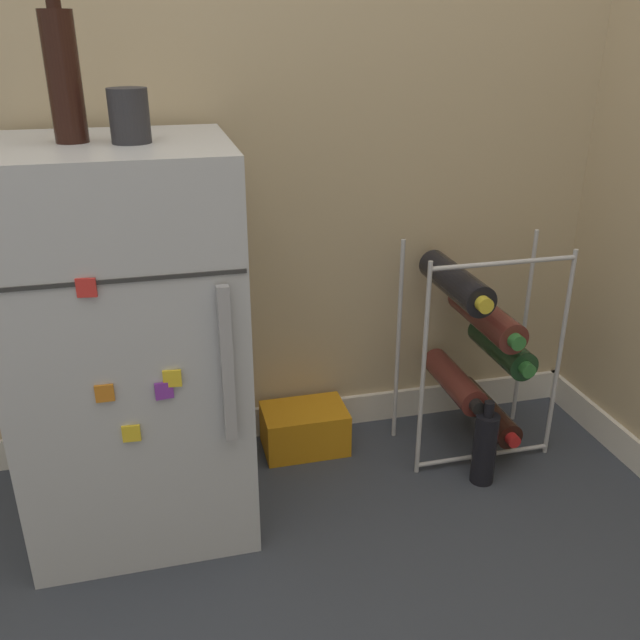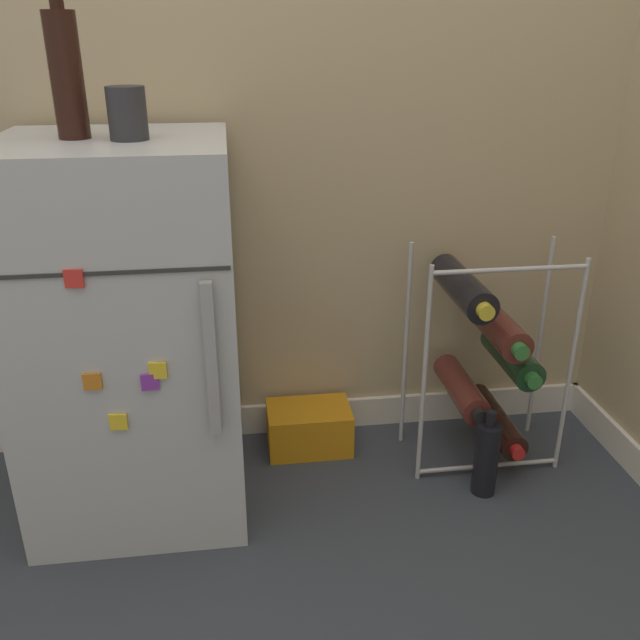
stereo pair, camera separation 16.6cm
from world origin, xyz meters
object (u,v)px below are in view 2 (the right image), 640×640
at_px(wine_rack, 486,352).
at_px(fridge_top_bottle, 66,74).
at_px(mini_fridge, 131,335).
at_px(fridge_top_cup, 127,113).
at_px(soda_box, 309,428).
at_px(loose_bottle_floor, 486,458).

distance_m(wine_rack, fridge_top_bottle, 1.19).
height_order(mini_fridge, fridge_top_cup, fridge_top_cup).
height_order(mini_fridge, soda_box, mini_fridge).
xyz_separation_m(mini_fridge, loose_bottle_floor, (0.86, -0.11, -0.35)).
xyz_separation_m(fridge_top_cup, fridge_top_bottle, (-0.11, 0.04, 0.07)).
xyz_separation_m(soda_box, loose_bottle_floor, (0.42, -0.26, 0.04)).
distance_m(mini_fridge, wine_rack, 0.91).
xyz_separation_m(mini_fridge, fridge_top_cup, (0.05, -0.03, 0.50)).
xyz_separation_m(wine_rack, soda_box, (-0.46, 0.10, -0.26)).
relative_size(mini_fridge, loose_bottle_floor, 3.76).
bearing_deg(fridge_top_bottle, mini_fridge, -4.52).
height_order(wine_rack, fridge_top_cup, fridge_top_cup).
xyz_separation_m(wine_rack, loose_bottle_floor, (-0.04, -0.17, -0.22)).
bearing_deg(fridge_top_bottle, soda_box, 16.74).
bearing_deg(wine_rack, soda_box, 168.07).
height_order(fridge_top_bottle, loose_bottle_floor, fridge_top_bottle).
height_order(fridge_top_cup, loose_bottle_floor, fridge_top_cup).
bearing_deg(loose_bottle_floor, fridge_top_bottle, 172.95).
height_order(mini_fridge, loose_bottle_floor, mini_fridge).
distance_m(mini_fridge, fridge_top_cup, 0.51).
relative_size(mini_fridge, wine_rack, 1.50).
bearing_deg(fridge_top_cup, mini_fridge, 148.76).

